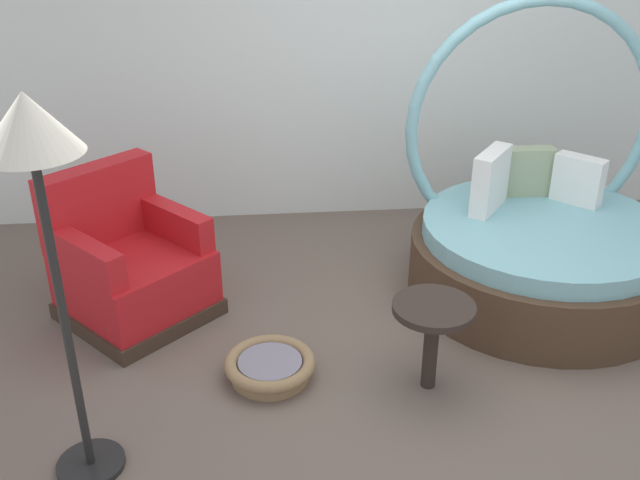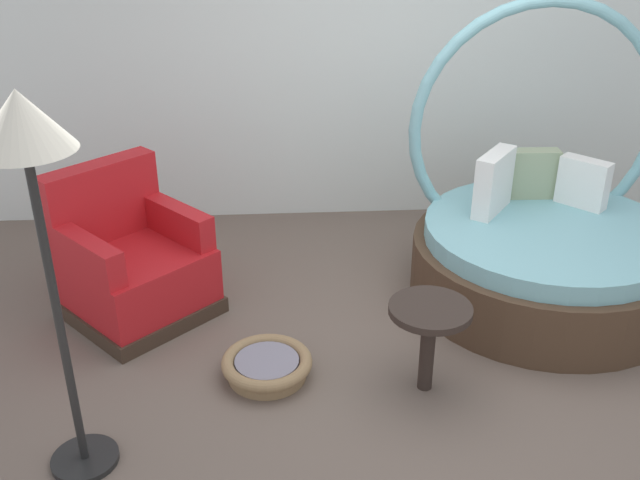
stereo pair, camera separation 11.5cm
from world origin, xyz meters
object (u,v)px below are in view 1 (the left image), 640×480
(pet_basket, at_px, (270,366))
(side_table, at_px, (432,320))
(round_daybed, at_px, (539,239))
(red_armchair, at_px, (129,267))
(floor_lamp, at_px, (35,165))

(pet_basket, bearing_deg, side_table, -10.08)
(round_daybed, xyz_separation_m, pet_basket, (-1.82, -0.83, -0.30))
(round_daybed, distance_m, red_armchair, 2.67)
(red_armchair, distance_m, pet_basket, 1.17)
(pet_basket, bearing_deg, round_daybed, 24.51)
(side_table, distance_m, floor_lamp, 2.11)
(round_daybed, xyz_separation_m, floor_lamp, (-2.69, -1.44, 1.16))
(pet_basket, bearing_deg, red_armchair, 138.17)
(round_daybed, xyz_separation_m, side_table, (-0.96, -0.98, 0.06))
(pet_basket, bearing_deg, floor_lamp, -144.91)
(red_armchair, bearing_deg, floor_lamp, -91.01)
(pet_basket, distance_m, floor_lamp, 1.81)
(pet_basket, xyz_separation_m, side_table, (0.86, -0.15, 0.35))
(side_table, bearing_deg, red_armchair, 151.89)
(round_daybed, distance_m, floor_lamp, 3.27)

